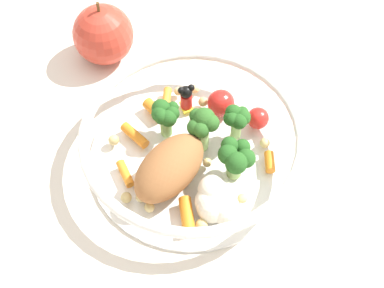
# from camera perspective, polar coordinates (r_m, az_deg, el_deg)

# --- Properties ---
(ground_plane) EXTENTS (2.40, 2.40, 0.00)m
(ground_plane) POSITION_cam_1_polar(r_m,az_deg,el_deg) (0.60, 0.47, 0.12)
(ground_plane) COLOR silver
(food_container) EXTENTS (0.23, 0.23, 0.06)m
(food_container) POSITION_cam_1_polar(r_m,az_deg,el_deg) (0.56, 0.17, -0.55)
(food_container) COLOR white
(food_container) RESTS_ON ground_plane
(loose_apple) EXTENTS (0.07, 0.07, 0.08)m
(loose_apple) POSITION_cam_1_polar(r_m,az_deg,el_deg) (0.66, -9.31, 11.29)
(loose_apple) COLOR #BC3828
(loose_apple) RESTS_ON ground_plane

